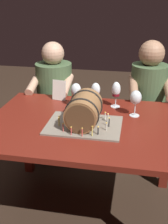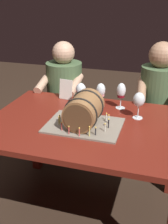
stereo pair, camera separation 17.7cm
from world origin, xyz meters
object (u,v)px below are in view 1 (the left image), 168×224
object	(u,v)px
wine_glass_amber	(76,91)
wine_glass_red	(116,91)
barrel_cake	(84,112)
person_seated_left	(55,108)
dining_table	(85,137)
menu_card	(59,90)
wine_glass_empty	(136,98)
person_seated_right	(146,114)
wine_glass_rose	(96,91)

from	to	relation	value
wine_glass_amber	wine_glass_red	xyz separation A→B (m)	(0.29, 0.05, 0.01)
barrel_cake	person_seated_left	world-z (taller)	person_seated_left
dining_table	wine_glass_red	world-z (taller)	wine_glass_red
dining_table	wine_glass_amber	xyz separation A→B (m)	(-0.12, 0.26, 0.23)
wine_glass_red	menu_card	bearing A→B (deg)	172.22
wine_glass_empty	person_seated_right	world-z (taller)	person_seated_right
wine_glass_amber	person_seated_right	xyz separation A→B (m)	(0.54, 0.44, -0.34)
barrel_cake	person_seated_left	size ratio (longest dim) A/B	0.42
dining_table	barrel_cake	world-z (taller)	barrel_cake
person_seated_right	menu_card	bearing A→B (deg)	-154.91
wine_glass_amber	person_seated_left	world-z (taller)	person_seated_left
wine_glass_red	person_seated_right	world-z (taller)	person_seated_right
dining_table	person_seated_left	bearing A→B (deg)	121.05
wine_glass_amber	menu_card	bearing A→B (deg)	145.30
barrel_cake	wine_glass_red	size ratio (longest dim) A/B	2.46
wine_glass_empty	person_seated_left	xyz separation A→B (m)	(-0.74, 0.53, -0.36)
dining_table	person_seated_right	world-z (taller)	person_seated_right
wine_glass_amber	menu_card	distance (m)	0.20
wine_glass_red	menu_card	xyz separation A→B (m)	(-0.45, 0.06, -0.05)
barrel_cake	menu_card	size ratio (longest dim) A/B	3.00
wine_glass_empty	menu_card	distance (m)	0.63
wine_glass_rose	menu_card	bearing A→B (deg)	168.18
person_seated_left	wine_glass_red	bearing A→B (deg)	-33.38
barrel_cake	wine_glass_amber	size ratio (longest dim) A/B	2.63
wine_glass_rose	dining_table	bearing A→B (deg)	-93.67
wine_glass_empty	wine_glass_red	world-z (taller)	wine_glass_red
wine_glass_empty	menu_card	xyz separation A→B (m)	(-0.60, 0.20, -0.05)
wine_glass_amber	person_seated_right	bearing A→B (deg)	39.11
barrel_cake	wine_glass_rose	size ratio (longest dim) A/B	2.68
person_seated_left	person_seated_right	size ratio (longest dim) A/B	0.97
wine_glass_rose	menu_card	world-z (taller)	wine_glass_rose
dining_table	wine_glass_amber	world-z (taller)	wine_glass_amber
wine_glass_rose	wine_glass_red	xyz separation A→B (m)	(0.15, 0.00, 0.01)
person_seated_left	person_seated_right	distance (m)	0.84
wine_glass_amber	wine_glass_rose	xyz separation A→B (m)	(0.14, 0.05, -0.00)
wine_glass_amber	wine_glass_empty	bearing A→B (deg)	-11.53
dining_table	wine_glass_red	size ratio (longest dim) A/B	6.82
menu_card	person_seated_right	size ratio (longest dim) A/B	0.13
person_seated_right	person_seated_left	bearing A→B (deg)	180.00
wine_glass_empty	person_seated_left	distance (m)	0.98
barrel_cake	wine_glass_empty	xyz separation A→B (m)	(0.32, 0.23, 0.03)
dining_table	person_seated_right	distance (m)	0.82
barrel_cake	menu_card	xyz separation A→B (m)	(-0.28, 0.43, -0.02)
menu_card	person_seated_left	xyz separation A→B (m)	(-0.14, 0.33, -0.30)
dining_table	wine_glass_rose	distance (m)	0.38
barrel_cake	wine_glass_rose	bearing A→B (deg)	86.93
wine_glass_amber	wine_glass_rose	bearing A→B (deg)	19.14
wine_glass_rose	person_seated_right	world-z (taller)	person_seated_right
wine_glass_amber	wine_glass_empty	world-z (taller)	wine_glass_empty
wine_glass_empty	person_seated_left	world-z (taller)	person_seated_left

